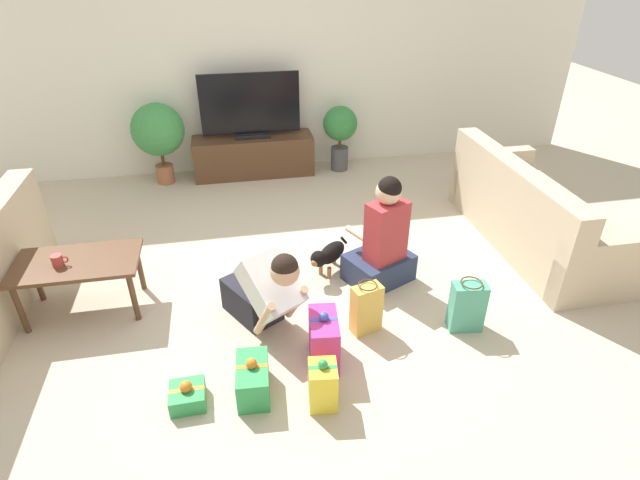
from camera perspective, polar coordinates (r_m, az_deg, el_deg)
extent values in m
plane|color=beige|center=(4.32, -4.20, -4.65)|extent=(16.00, 16.00, 0.00)
cube|color=white|center=(6.26, -7.92, 19.55)|extent=(8.40, 0.06, 2.60)
cube|color=#C6B293|center=(5.19, 23.52, 1.80)|extent=(0.86, 2.06, 0.40)
cube|color=#C6B293|center=(4.84, 21.23, 5.72)|extent=(0.20, 2.06, 0.42)
cube|color=#C6B293|center=(4.52, 29.90, -3.03)|extent=(0.86, 0.16, 0.58)
cube|color=#C6B293|center=(5.87, 18.95, 7.04)|extent=(0.86, 0.16, 0.58)
cube|color=#9E4293|center=(4.72, 25.25, 3.37)|extent=(0.18, 0.34, 0.32)
cube|color=#3366AD|center=(5.24, 21.17, 6.91)|extent=(0.18, 0.34, 0.32)
cube|color=brown|center=(4.17, -26.11, -2.33)|extent=(0.91, 0.52, 0.03)
cylinder|color=brown|center=(4.26, -31.09, -6.81)|extent=(0.04, 0.04, 0.43)
cylinder|color=brown|center=(4.03, -20.54, -6.10)|extent=(0.04, 0.04, 0.43)
cylinder|color=brown|center=(4.57, -29.70, -3.78)|extent=(0.04, 0.04, 0.43)
cylinder|color=brown|center=(4.36, -19.91, -2.95)|extent=(0.04, 0.04, 0.43)
cube|color=brown|center=(6.28, -7.58, 9.52)|extent=(1.45, 0.42, 0.48)
cube|color=black|center=(6.19, -7.75, 11.81)|extent=(0.41, 0.20, 0.05)
cube|color=black|center=(6.08, -8.00, 15.17)|extent=(1.16, 0.03, 0.71)
cylinder|color=#A36042|center=(6.32, -17.26, 7.25)|extent=(0.20, 0.20, 0.22)
cylinder|color=brown|center=(6.25, -17.55, 8.94)|extent=(0.04, 0.04, 0.18)
sphere|color=#3D8E47|center=(6.14, -18.06, 11.91)|extent=(0.60, 0.60, 0.60)
cylinder|color=#4C4C51|center=(6.41, 2.24, 9.32)|extent=(0.22, 0.22, 0.29)
cylinder|color=brown|center=(6.33, 2.28, 11.08)|extent=(0.04, 0.04, 0.13)
sphere|color=#337F3D|center=(6.26, 2.32, 13.17)|extent=(0.42, 0.42, 0.42)
cube|color=#23232D|center=(3.91, -7.79, -6.69)|extent=(0.47, 0.53, 0.28)
cube|color=white|center=(3.56, -5.61, -5.11)|extent=(0.51, 0.57, 0.44)
sphere|color=tan|center=(3.33, -4.04, -3.59)|extent=(0.20, 0.20, 0.20)
sphere|color=black|center=(3.31, -4.06, -3.09)|extent=(0.18, 0.18, 0.18)
cylinder|color=tan|center=(3.53, -6.38, -8.97)|extent=(0.18, 0.25, 0.38)
cylinder|color=tan|center=(3.67, -2.72, -7.09)|extent=(0.18, 0.25, 0.38)
cube|color=#283351|center=(4.29, 6.70, -3.10)|extent=(0.64, 0.58, 0.24)
cube|color=#AD3338|center=(4.06, 7.58, 0.95)|extent=(0.37, 0.32, 0.52)
sphere|color=beige|center=(3.90, 7.83, 5.46)|extent=(0.20, 0.20, 0.20)
sphere|color=black|center=(3.88, 7.97, 5.89)|extent=(0.19, 0.19, 0.19)
cylinder|color=beige|center=(4.30, 6.95, 1.66)|extent=(0.16, 0.26, 0.06)
cylinder|color=beige|center=(4.15, 4.31, 0.66)|extent=(0.16, 0.26, 0.06)
ellipsoid|color=black|center=(4.34, 1.37, -1.45)|extent=(0.34, 0.33, 0.16)
sphere|color=black|center=(4.18, -0.16, -2.16)|extent=(0.14, 0.14, 0.14)
sphere|color=olive|center=(4.14, -0.61, -2.65)|extent=(0.06, 0.06, 0.06)
cylinder|color=black|center=(4.45, 2.74, -0.03)|extent=(0.08, 0.08, 0.10)
cylinder|color=olive|center=(4.36, 0.08, -3.35)|extent=(0.04, 0.04, 0.10)
cylinder|color=olive|center=(4.32, 1.06, -3.74)|extent=(0.04, 0.04, 0.10)
cylinder|color=olive|center=(4.50, 1.62, -2.13)|extent=(0.04, 0.04, 0.10)
cylinder|color=olive|center=(4.46, 2.58, -2.49)|extent=(0.04, 0.04, 0.10)
cube|color=yellow|center=(3.21, 0.33, -16.26)|extent=(0.20, 0.22, 0.30)
cube|color=#2D934C|center=(3.21, 0.33, -16.26)|extent=(0.18, 0.05, 0.31)
sphere|color=#2D934C|center=(3.08, 0.34, -14.02)|extent=(0.06, 0.06, 0.06)
cube|color=#2D934C|center=(3.32, -7.67, -15.52)|extent=(0.23, 0.37, 0.23)
cube|color=orange|center=(3.32, -7.67, -15.52)|extent=(0.20, 0.04, 0.23)
sphere|color=orange|center=(3.22, -7.84, -13.81)|extent=(0.07, 0.07, 0.07)
cube|color=#CC3389|center=(3.46, 0.44, -11.36)|extent=(0.23, 0.37, 0.36)
cube|color=#3D51BC|center=(3.46, 0.44, -11.36)|extent=(0.19, 0.05, 0.36)
sphere|color=#3D51BC|center=(3.33, 0.45, -8.75)|extent=(0.07, 0.07, 0.07)
cube|color=#2D934C|center=(3.38, -14.89, -16.85)|extent=(0.22, 0.22, 0.12)
cube|color=orange|center=(3.38, -14.89, -16.85)|extent=(0.22, 0.03, 0.12)
sphere|color=orange|center=(3.32, -15.09, -15.87)|extent=(0.08, 0.08, 0.08)
cube|color=#4CA384|center=(3.86, 16.45, -7.32)|extent=(0.26, 0.17, 0.39)
torus|color=#4C3823|center=(3.74, 16.93, -4.70)|extent=(0.18, 0.18, 0.01)
cube|color=#E5B74C|center=(3.70, 5.31, -7.86)|extent=(0.24, 0.17, 0.39)
torus|color=#4C3823|center=(3.57, 5.48, -5.15)|extent=(0.17, 0.17, 0.01)
cylinder|color=#B23D38|center=(4.13, -27.83, -2.10)|extent=(0.08, 0.08, 0.09)
torus|color=#B23D38|center=(4.11, -27.16, -1.98)|extent=(0.06, 0.01, 0.06)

